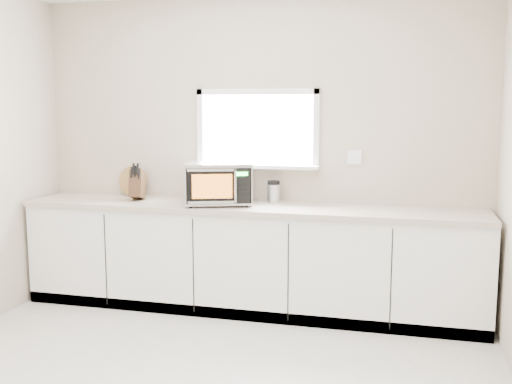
% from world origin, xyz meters
% --- Properties ---
extents(back_wall, '(4.00, 0.17, 2.70)m').
position_xyz_m(back_wall, '(0.00, 2.00, 1.36)').
color(back_wall, '#BCAE96').
rests_on(back_wall, ground).
extents(cabinets, '(3.92, 0.60, 0.88)m').
position_xyz_m(cabinets, '(0.00, 1.70, 0.44)').
color(cabinets, white).
rests_on(cabinets, ground).
extents(countertop, '(3.92, 0.64, 0.04)m').
position_xyz_m(countertop, '(0.00, 1.69, 0.90)').
color(countertop, '#B6AC96').
rests_on(countertop, cabinets).
extents(microwave, '(0.66, 0.59, 0.36)m').
position_xyz_m(microwave, '(-0.27, 1.67, 1.11)').
color(microwave, black).
rests_on(microwave, countertop).
extents(knife_block, '(0.15, 0.25, 0.34)m').
position_xyz_m(knife_block, '(-1.03, 1.71, 1.06)').
color(knife_block, '#49311A').
rests_on(knife_block, countertop).
extents(cutting_board, '(0.28, 0.07, 0.28)m').
position_xyz_m(cutting_board, '(-1.18, 1.94, 1.06)').
color(cutting_board, olive).
rests_on(cutting_board, countertop).
extents(coffee_grinder, '(0.11, 0.11, 0.19)m').
position_xyz_m(coffee_grinder, '(0.17, 1.89, 1.02)').
color(coffee_grinder, '#B6B8BD').
rests_on(coffee_grinder, countertop).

